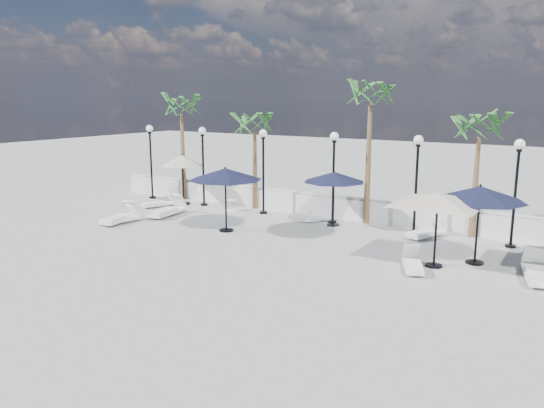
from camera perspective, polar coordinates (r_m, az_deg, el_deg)
The scene contains 26 objects.
ground at distance 17.24m, azimuth -3.01°, elevation -6.29°, with size 100.00×100.00×0.00m, color gray.
balustrade at distance 23.45m, azimuth 7.60°, elevation -0.43°, with size 26.00×0.30×1.01m.
lamppost_0 at distance 28.35m, azimuth -12.93°, elevation 5.56°, with size 0.36×0.36×3.84m.
lamppost_1 at distance 26.00m, azimuth -7.45°, elevation 5.25°, with size 0.36×0.36×3.84m.
lamppost_2 at distance 23.93m, azimuth -0.95°, elevation 4.82°, with size 0.36×0.36×3.84m.
lamppost_3 at distance 22.22m, azimuth 6.65°, elevation 4.24°, with size 0.36×0.36×3.84m.
lamppost_4 at distance 20.96m, azimuth 15.32°, elevation 3.48°, with size 0.36×0.36×3.84m.
lamppost_5 at distance 20.24m, azimuth 24.82°, elevation 2.56°, with size 0.36×0.36×3.84m.
palm_0 at distance 27.77m, azimuth -9.72°, elevation 9.80°, with size 2.60×2.60×5.50m.
palm_1 at distance 25.03m, azimuth -1.88°, elevation 8.01°, with size 2.60×2.60×4.70m.
palm_2 at distance 22.30m, azimuth 10.55°, elevation 10.91°, with size 2.60×2.60×6.10m.
palm_3 at distance 21.12m, azimuth 21.40°, elevation 7.14°, with size 2.60×2.60×4.90m.
lounger_0 at distance 23.32m, azimuth -16.03°, elevation -1.48°, with size 0.92×1.77×0.63m.
lounger_1 at distance 23.42m, azimuth -16.04°, elevation -1.34°, with size 0.99×2.06×0.74m.
lounger_2 at distance 26.31m, azimuth -12.15°, elevation 0.13°, with size 1.11×1.71×0.61m.
lounger_3 at distance 24.26m, azimuth -11.18°, elevation -0.64°, with size 0.92×2.18×0.79m.
lounger_4 at distance 16.98m, azimuth 14.91°, elevation -6.23°, with size 1.11×1.69×0.61m.
lounger_5 at distance 20.96m, azimuth 16.24°, elevation -2.90°, with size 1.16×1.84×0.66m.
lounger_6 at distance 17.34m, azimuth 26.63°, elevation -6.54°, with size 1.12×2.13×0.76m.
side_table_0 at distance 24.96m, azimuth -4.48°, elevation -0.01°, with size 0.53×0.53×0.51m.
side_table_1 at distance 22.75m, azimuth 4.07°, elevation -1.26°, with size 0.44×0.44×0.43m.
parasol_navy_left at distance 20.79m, azimuth -5.04°, elevation 3.19°, with size 2.93×2.93×2.59m.
parasol_navy_mid at distance 21.83m, azimuth 6.70°, elevation 2.87°, with size 2.57×2.57×2.31m.
parasol_navy_right at distance 17.80m, azimuth 21.45°, elevation 1.01°, with size 2.88×2.88×2.58m.
parasol_cream_sq_a at distance 17.02m, azimuth 17.44°, elevation 1.08°, with size 5.15×5.15×2.53m.
parasol_cream_small at distance 26.50m, azimuth -9.62°, elevation 4.58°, with size 2.06×2.06×2.52m.
Camera 1 is at (9.51, -13.39, 5.23)m, focal length 35.00 mm.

